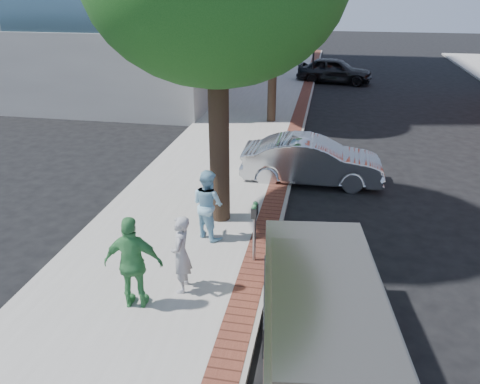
% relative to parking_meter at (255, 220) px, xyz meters
% --- Properties ---
extents(ground, '(120.00, 120.00, 0.00)m').
position_rel_parking_meter_xyz_m(ground, '(-0.65, 0.06, -1.21)').
color(ground, black).
rests_on(ground, ground).
extents(sidewalk, '(5.00, 60.00, 0.15)m').
position_rel_parking_meter_xyz_m(sidewalk, '(-2.15, 8.06, -1.13)').
color(sidewalk, '#9E9991').
rests_on(sidewalk, ground).
extents(brick_strip, '(0.60, 60.00, 0.01)m').
position_rel_parking_meter_xyz_m(brick_strip, '(0.05, 8.06, -1.05)').
color(brick_strip, brown).
rests_on(brick_strip, sidewalk).
extents(curb, '(0.10, 60.00, 0.15)m').
position_rel_parking_meter_xyz_m(curb, '(0.40, 8.06, -1.13)').
color(curb, gray).
rests_on(curb, ground).
extents(office_base, '(18.20, 22.20, 4.00)m').
position_rel_parking_meter_xyz_m(office_base, '(-13.65, 22.06, 0.79)').
color(office_base, gray).
rests_on(office_base, ground).
extents(signal_near, '(0.70, 0.15, 3.80)m').
position_rel_parking_meter_xyz_m(signal_near, '(0.25, 22.06, 1.05)').
color(signal_near, black).
rests_on(signal_near, ground).
extents(tree_far, '(4.80, 4.80, 7.14)m').
position_rel_parking_meter_xyz_m(tree_far, '(-1.15, 12.06, 4.09)').
color(tree_far, black).
rests_on(tree_far, sidewalk).
extents(parking_meter, '(0.12, 0.32, 1.47)m').
position_rel_parking_meter_xyz_m(parking_meter, '(0.00, 0.00, 0.00)').
color(parking_meter, gray).
rests_on(parking_meter, sidewalk).
extents(person_gray, '(0.46, 0.65, 1.69)m').
position_rel_parking_meter_xyz_m(person_gray, '(-1.29, -1.37, -0.21)').
color(person_gray, '#A6A7AB').
rests_on(person_gray, sidewalk).
extents(person_officer, '(1.10, 1.04, 1.79)m').
position_rel_parking_meter_xyz_m(person_officer, '(-1.32, 0.92, -0.16)').
color(person_officer, '#98D0EB').
rests_on(person_officer, sidewalk).
extents(person_green, '(1.19, 0.61, 1.95)m').
position_rel_parking_meter_xyz_m(person_green, '(-2.03, -2.06, -0.08)').
color(person_green, '#459953').
rests_on(person_green, sidewalk).
extents(sedan_silver, '(4.57, 1.66, 1.50)m').
position_rel_parking_meter_xyz_m(sedan_silver, '(1.04, 5.35, -0.46)').
color(sedan_silver, silver).
rests_on(sedan_silver, ground).
extents(bg_car, '(5.04, 2.58, 1.64)m').
position_rel_parking_meter_xyz_m(bg_car, '(1.66, 22.65, -0.38)').
color(bg_car, black).
rests_on(bg_car, ground).
extents(van, '(2.48, 5.10, 1.81)m').
position_rel_parking_meter_xyz_m(van, '(1.58, -2.88, -0.21)').
color(van, gray).
rests_on(van, ground).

